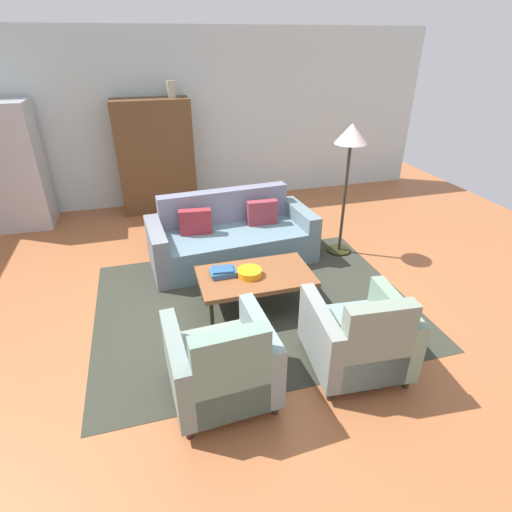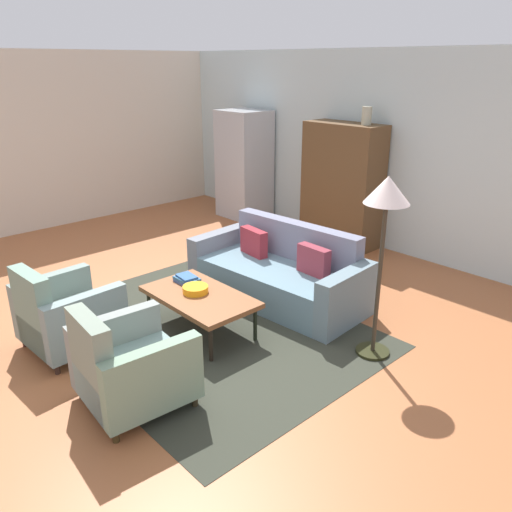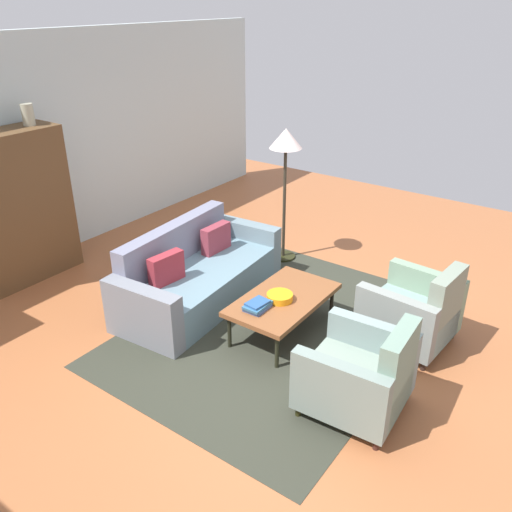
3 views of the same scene
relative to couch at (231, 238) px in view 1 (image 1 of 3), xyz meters
name	(u,v)px [view 1 (image 1 of 3)]	position (x,y,z in m)	size (l,w,h in m)	color
ground_plane	(236,315)	(-0.23, -1.29, -0.29)	(10.49, 10.49, 0.00)	#A55F37
wall_back	(184,120)	(-0.23, 2.41, 1.11)	(8.74, 0.12, 2.80)	silver
area_rug	(254,304)	(0.01, -1.14, -0.28)	(3.40, 2.60, 0.01)	#313429
couch	(231,238)	(0.00, 0.00, 0.00)	(2.16, 1.05, 0.86)	slate
coffee_table	(256,277)	(0.01, -1.19, 0.09)	(1.20, 0.70, 0.41)	black
armchair_left	(223,367)	(-0.59, -2.35, 0.06)	(0.84, 0.84, 0.88)	#282910
armchair_right	(359,339)	(0.60, -2.35, 0.06)	(0.86, 0.86, 0.88)	#362912
fruit_bowl	(249,272)	(-0.06, -1.19, 0.16)	(0.26, 0.26, 0.07)	orange
book_stack	(223,272)	(-0.33, -1.10, 0.16)	(0.27, 0.19, 0.08)	#395188
cabinet	(156,157)	(-0.77, 2.06, 0.61)	(1.20, 0.51, 1.80)	brown
vase_tall	(171,89)	(-0.42, 2.06, 1.63)	(0.14, 0.14, 0.25)	#AEAD94
refrigerator	(13,167)	(-2.85, 1.96, 0.64)	(0.80, 0.73, 1.85)	#B7BABF
floor_lamp	(350,147)	(1.48, -0.24, 1.16)	(0.40, 0.40, 1.72)	black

